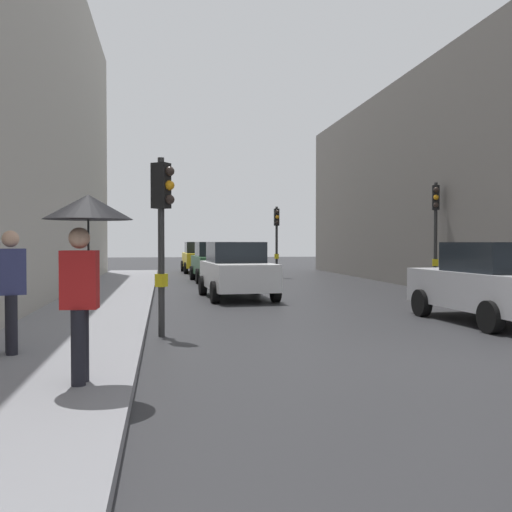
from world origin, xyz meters
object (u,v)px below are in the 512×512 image
at_px(traffic_light_mid_street, 436,217).
at_px(pedestrian_with_umbrella, 86,235).
at_px(traffic_light_near_right, 162,213).
at_px(car_yellow_taxi, 200,257).
at_px(car_green_estate, 215,262).
at_px(car_silver_hatchback, 492,283).
at_px(pedestrian_with_grey_backpack, 7,284).
at_px(traffic_light_far_median, 277,229).
at_px(car_white_compact, 237,270).

relative_size(traffic_light_mid_street, pedestrian_with_umbrella, 1.78).
xyz_separation_m(traffic_light_near_right, traffic_light_mid_street, (9.28, 8.01, 0.33)).
xyz_separation_m(car_yellow_taxi, pedestrian_with_umbrella, (-2.93, -27.25, 0.96)).
relative_size(traffic_light_mid_street, car_green_estate, 0.89).
xyz_separation_m(car_silver_hatchback, car_green_estate, (-4.75, 14.48, 0.00)).
bearing_deg(pedestrian_with_grey_backpack, traffic_light_far_median, 68.63).
xyz_separation_m(traffic_light_near_right, car_yellow_taxi, (2.08, 23.03, -1.42)).
xyz_separation_m(traffic_light_far_median, car_silver_hatchback, (1.52, -16.77, -1.54)).
xyz_separation_m(traffic_light_near_right, car_green_estate, (2.30, 15.20, -1.42)).
distance_m(traffic_light_far_median, car_silver_hatchback, 16.91).
bearing_deg(traffic_light_near_right, car_white_compact, 72.55).
distance_m(car_white_compact, pedestrian_with_umbrella, 11.92).
relative_size(traffic_light_far_median, pedestrian_with_grey_backpack, 1.98).
bearing_deg(car_white_compact, pedestrian_with_grey_backpack, -115.20).
xyz_separation_m(traffic_light_mid_street, car_yellow_taxi, (-7.20, 15.02, -1.75)).
bearing_deg(car_green_estate, car_silver_hatchback, -71.83).
height_order(car_silver_hatchback, pedestrian_with_umbrella, pedestrian_with_umbrella).
bearing_deg(pedestrian_with_umbrella, traffic_light_far_median, 73.62).
bearing_deg(pedestrian_with_umbrella, car_white_compact, 74.75).
xyz_separation_m(traffic_light_mid_street, car_silver_hatchback, (-2.23, -7.29, -1.75)).
height_order(traffic_light_far_median, car_silver_hatchback, traffic_light_far_median).
relative_size(traffic_light_near_right, car_yellow_taxi, 0.78).
height_order(traffic_light_near_right, pedestrian_with_umbrella, traffic_light_near_right).
height_order(traffic_light_mid_street, car_silver_hatchback, traffic_light_mid_street).
bearing_deg(pedestrian_with_grey_backpack, car_white_compact, 64.80).
distance_m(car_yellow_taxi, pedestrian_with_umbrella, 27.42).
relative_size(pedestrian_with_umbrella, pedestrian_with_grey_backpack, 1.21).
bearing_deg(traffic_light_far_median, car_white_compact, -107.64).
height_order(pedestrian_with_umbrella, pedestrian_with_grey_backpack, pedestrian_with_umbrella).
height_order(car_yellow_taxi, car_white_compact, same).
distance_m(car_silver_hatchback, car_white_compact, 8.09).
bearing_deg(traffic_light_mid_street, car_yellow_taxi, 115.60).
bearing_deg(car_white_compact, traffic_light_far_median, 72.36).
relative_size(traffic_light_far_median, traffic_light_near_right, 1.05).
bearing_deg(pedestrian_with_grey_backpack, car_silver_hatchback, 17.74).
bearing_deg(car_yellow_taxi, car_white_compact, -89.28).
xyz_separation_m(traffic_light_far_median, traffic_light_near_right, (-5.53, -17.49, -0.12)).
xyz_separation_m(pedestrian_with_umbrella, pedestrian_with_grey_backpack, (-1.34, 1.98, -0.68)).
bearing_deg(traffic_light_mid_street, car_white_compact, -173.82).
bearing_deg(car_yellow_taxi, car_green_estate, -88.40).
bearing_deg(car_yellow_taxi, pedestrian_with_grey_backpack, -99.58).
relative_size(traffic_light_far_median, pedestrian_with_umbrella, 1.64).
xyz_separation_m(car_green_estate, pedestrian_with_grey_backpack, (-4.48, -17.43, 0.29)).
xyz_separation_m(traffic_light_near_right, pedestrian_with_grey_backpack, (-2.18, -2.23, -1.13)).
relative_size(car_green_estate, pedestrian_with_grey_backpack, 2.42).
distance_m(car_silver_hatchback, pedestrian_with_umbrella, 9.36).
bearing_deg(car_green_estate, car_white_compact, -90.14).
bearing_deg(traffic_light_far_median, traffic_light_near_right, -107.56).
bearing_deg(pedestrian_with_grey_backpack, car_yellow_taxi, 80.42).
relative_size(traffic_light_mid_street, car_white_compact, 0.88).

